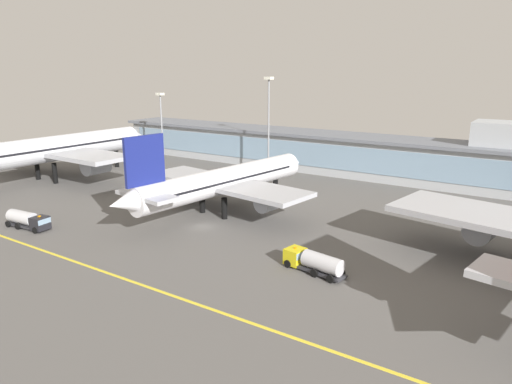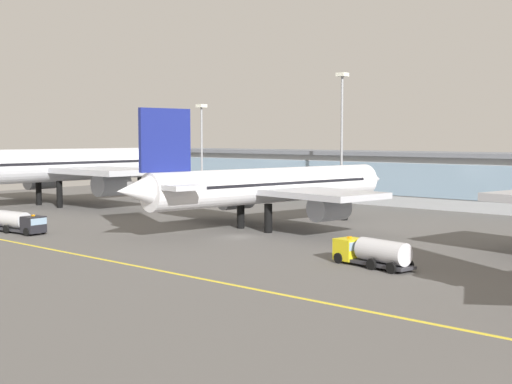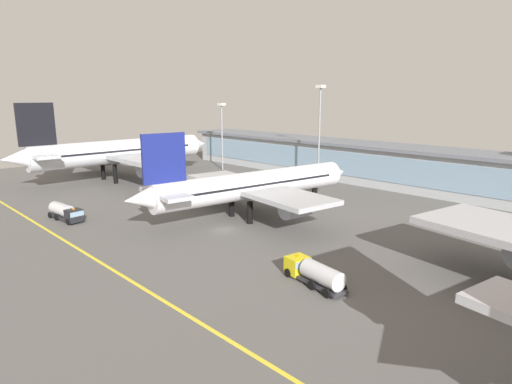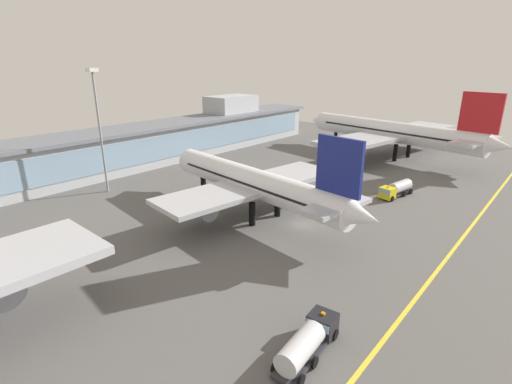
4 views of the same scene
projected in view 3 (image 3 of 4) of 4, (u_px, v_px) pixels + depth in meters
The scene contains 9 objects.
ground_plane at pixel (225, 229), 74.22m from camera, with size 193.64×193.64×0.00m, color #5B5956.
taxiway_centreline_stripe at pixel (101, 263), 59.27m from camera, with size 154.91×0.50×0.01m, color yellow.
terminal_building at pixel (396, 164), 108.20m from camera, with size 141.31×14.00×15.45m.
airliner_near_left at pixel (120, 152), 116.19m from camera, with size 44.49×56.86×20.76m.
airliner_near_right at pixel (253, 186), 80.33m from camera, with size 36.38×48.83×16.59m.
fuel_tanker_truck at pixel (66, 212), 79.34m from camera, with size 9.24×3.66×2.90m.
baggage_tug_near at pixel (313, 272), 52.46m from camera, with size 9.33×4.26×2.90m.
apron_light_mast_west at pixel (320, 121), 106.99m from camera, with size 1.80×1.80×24.89m.
apron_light_mast_centre at pixel (222, 125), 131.23m from camera, with size 1.80×1.80×20.18m.
Camera 3 is at (54.79, -45.59, 22.32)m, focal length 30.46 mm.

